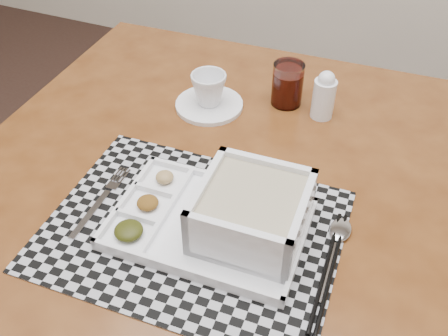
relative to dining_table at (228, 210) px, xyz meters
The scene contains 10 objects.
dining_table is the anchor object (origin of this frame).
placemat 0.16m from the dining_table, 94.05° to the right, with size 0.49×0.37×0.00m, color #A1A2A9.
serving_tray 0.18m from the dining_table, 60.53° to the right, with size 0.33×0.23×0.10m.
fork 0.25m from the dining_table, 144.23° to the right, with size 0.02×0.19×0.00m.
spoon 0.24m from the dining_table, 14.36° to the right, with size 0.04×0.18×0.01m.
chopsticks 0.27m from the dining_table, 30.52° to the right, with size 0.03×0.24×0.01m.
saucer 0.26m from the dining_table, 122.25° to the left, with size 0.15×0.15×0.01m, color white.
cup 0.28m from the dining_table, 122.25° to the left, with size 0.08×0.08×0.07m, color white.
juice_glass 0.31m from the dining_table, 85.68° to the left, with size 0.07×0.07×0.10m.
creamer_bottle 0.32m from the dining_table, 68.35° to the left, with size 0.05×0.05×0.11m.
Camera 1 is at (0.69, 0.11, 1.41)m, focal length 40.00 mm.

